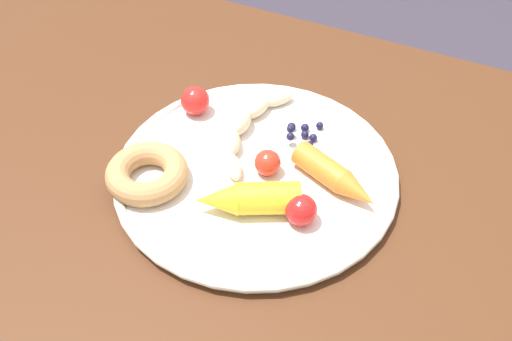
{
  "coord_description": "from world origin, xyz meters",
  "views": [
    {
      "loc": [
        0.23,
        -0.41,
        1.25
      ],
      "look_at": [
        0.01,
        0.04,
        0.75
      ],
      "focal_mm": 39.17,
      "sensor_mm": 36.0,
      "label": 1
    }
  ],
  "objects_px": {
    "blueberry_pile": "(303,133)",
    "tomato_mid": "(301,210)",
    "banana": "(246,125)",
    "tomato_far": "(268,163)",
    "donut": "(147,173)",
    "carrot_yellow": "(247,199)",
    "plate": "(256,172)",
    "tomato_near": "(195,101)",
    "carrot_orange": "(336,177)",
    "dining_table": "(237,234)"
  },
  "relations": [
    {
      "from": "donut",
      "to": "blueberry_pile",
      "type": "xyz_separation_m",
      "value": [
        0.14,
        0.16,
        -0.01
      ]
    },
    {
      "from": "carrot_orange",
      "to": "tomato_mid",
      "type": "height_order",
      "value": "tomato_mid"
    },
    {
      "from": "tomato_mid",
      "to": "tomato_far",
      "type": "xyz_separation_m",
      "value": [
        -0.07,
        0.05,
        -0.0
      ]
    },
    {
      "from": "tomato_near",
      "to": "carrot_yellow",
      "type": "bearing_deg",
      "value": -41.72
    },
    {
      "from": "dining_table",
      "to": "tomato_near",
      "type": "relative_size",
      "value": 31.63
    },
    {
      "from": "plate",
      "to": "tomato_near",
      "type": "xyz_separation_m",
      "value": [
        -0.13,
        0.07,
        0.02
      ]
    },
    {
      "from": "plate",
      "to": "tomato_near",
      "type": "distance_m",
      "value": 0.15
    },
    {
      "from": "carrot_orange",
      "to": "tomato_near",
      "type": "xyz_separation_m",
      "value": [
        -0.23,
        0.05,
        0.0
      ]
    },
    {
      "from": "donut",
      "to": "tomato_far",
      "type": "relative_size",
      "value": 3.04
    },
    {
      "from": "carrot_orange",
      "to": "blueberry_pile",
      "type": "bearing_deg",
      "value": 136.83
    },
    {
      "from": "carrot_yellow",
      "to": "plate",
      "type": "bearing_deg",
      "value": 106.78
    },
    {
      "from": "dining_table",
      "to": "tomato_far",
      "type": "height_order",
      "value": "tomato_far"
    },
    {
      "from": "banana",
      "to": "tomato_mid",
      "type": "xyz_separation_m",
      "value": [
        0.13,
        -0.11,
        0.01
      ]
    },
    {
      "from": "blueberry_pile",
      "to": "tomato_mid",
      "type": "height_order",
      "value": "tomato_mid"
    },
    {
      "from": "banana",
      "to": "donut",
      "type": "relative_size",
      "value": 1.96
    },
    {
      "from": "blueberry_pile",
      "to": "plate",
      "type": "bearing_deg",
      "value": -108.13
    },
    {
      "from": "tomato_mid",
      "to": "banana",
      "type": "bearing_deg",
      "value": 139.22
    },
    {
      "from": "dining_table",
      "to": "banana",
      "type": "relative_size",
      "value": 6.42
    },
    {
      "from": "plate",
      "to": "banana",
      "type": "xyz_separation_m",
      "value": [
        -0.04,
        0.06,
        0.02
      ]
    },
    {
      "from": "donut",
      "to": "banana",
      "type": "bearing_deg",
      "value": 63.96
    },
    {
      "from": "carrot_orange",
      "to": "tomato_near",
      "type": "distance_m",
      "value": 0.23
    },
    {
      "from": "tomato_near",
      "to": "tomato_far",
      "type": "bearing_deg",
      "value": -24.2
    },
    {
      "from": "carrot_orange",
      "to": "tomato_far",
      "type": "distance_m",
      "value": 0.09
    },
    {
      "from": "carrot_orange",
      "to": "carrot_yellow",
      "type": "xyz_separation_m",
      "value": [
        -0.08,
        -0.08,
        0.0
      ]
    },
    {
      "from": "carrot_yellow",
      "to": "tomato_mid",
      "type": "height_order",
      "value": "carrot_yellow"
    },
    {
      "from": "donut",
      "to": "dining_table",
      "type": "bearing_deg",
      "value": 22.1
    },
    {
      "from": "plate",
      "to": "tomato_near",
      "type": "height_order",
      "value": "tomato_near"
    },
    {
      "from": "banana",
      "to": "tomato_far",
      "type": "xyz_separation_m",
      "value": [
        0.06,
        -0.06,
        0.0
      ]
    },
    {
      "from": "tomato_mid",
      "to": "tomato_near",
      "type": "bearing_deg",
      "value": 150.63
    },
    {
      "from": "banana",
      "to": "tomato_mid",
      "type": "height_order",
      "value": "tomato_mid"
    },
    {
      "from": "tomato_near",
      "to": "tomato_mid",
      "type": "height_order",
      "value": "tomato_near"
    },
    {
      "from": "banana",
      "to": "carrot_orange",
      "type": "bearing_deg",
      "value": -15.91
    },
    {
      "from": "carrot_orange",
      "to": "plate",
      "type": "bearing_deg",
      "value": -169.59
    },
    {
      "from": "carrot_yellow",
      "to": "tomato_far",
      "type": "distance_m",
      "value": 0.07
    },
    {
      "from": "plate",
      "to": "blueberry_pile",
      "type": "height_order",
      "value": "blueberry_pile"
    },
    {
      "from": "dining_table",
      "to": "donut",
      "type": "height_order",
      "value": "donut"
    },
    {
      "from": "plate",
      "to": "tomato_near",
      "type": "relative_size",
      "value": 8.89
    },
    {
      "from": "plate",
      "to": "banana",
      "type": "bearing_deg",
      "value": 127.17
    },
    {
      "from": "donut",
      "to": "tomato_far",
      "type": "xyz_separation_m",
      "value": [
        0.12,
        0.08,
        0.0
      ]
    },
    {
      "from": "carrot_yellow",
      "to": "blueberry_pile",
      "type": "xyz_separation_m",
      "value": [
        0.01,
        0.15,
        -0.01
      ]
    },
    {
      "from": "carrot_orange",
      "to": "carrot_yellow",
      "type": "bearing_deg",
      "value": -134.45
    },
    {
      "from": "donut",
      "to": "tomato_mid",
      "type": "distance_m",
      "value": 0.19
    },
    {
      "from": "dining_table",
      "to": "plate",
      "type": "relative_size",
      "value": 3.56
    },
    {
      "from": "dining_table",
      "to": "banana",
      "type": "bearing_deg",
      "value": 109.4
    },
    {
      "from": "carrot_yellow",
      "to": "tomato_mid",
      "type": "relative_size",
      "value": 3.46
    },
    {
      "from": "plate",
      "to": "carrot_orange",
      "type": "bearing_deg",
      "value": 10.41
    },
    {
      "from": "carrot_orange",
      "to": "banana",
      "type": "bearing_deg",
      "value": 164.09
    },
    {
      "from": "banana",
      "to": "tomato_far",
      "type": "bearing_deg",
      "value": -43.16
    },
    {
      "from": "plate",
      "to": "blueberry_pile",
      "type": "bearing_deg",
      "value": 71.87
    },
    {
      "from": "plate",
      "to": "tomato_far",
      "type": "distance_m",
      "value": 0.02
    }
  ]
}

